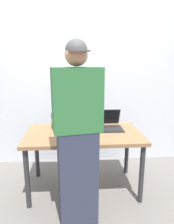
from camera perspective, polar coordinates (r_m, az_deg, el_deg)
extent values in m
plane|color=slate|center=(2.79, -0.85, -19.86)|extent=(8.00, 8.00, 0.00)
cube|color=olive|center=(2.47, -0.91, -6.11)|extent=(1.35, 0.75, 0.04)
cylinder|color=#2D2D30|center=(2.39, -16.01, -17.09)|extent=(0.05, 0.05, 0.69)
cylinder|color=#2D2D30|center=(2.45, 14.68, -16.11)|extent=(0.05, 0.05, 0.69)
cylinder|color=#2D2D30|center=(2.94, -13.53, -10.79)|extent=(0.05, 0.05, 0.69)
cylinder|color=#2D2D30|center=(2.99, 10.81, -10.18)|extent=(0.05, 0.05, 0.69)
cube|color=black|center=(2.59, 6.22, -4.62)|extent=(0.32, 0.26, 0.01)
cube|color=#232326|center=(2.57, 6.30, -4.59)|extent=(0.27, 0.16, 0.00)
cube|color=black|center=(2.72, 5.63, -1.29)|extent=(0.32, 0.09, 0.21)
cube|color=black|center=(2.71, 5.64, -1.31)|extent=(0.29, 0.08, 0.19)
cylinder|color=brown|center=(2.43, -5.75, -3.96)|extent=(0.07, 0.07, 0.16)
cone|color=brown|center=(2.40, -5.81, -1.84)|extent=(0.07, 0.07, 0.02)
cylinder|color=brown|center=(2.39, -5.84, -0.62)|extent=(0.03, 0.03, 0.08)
cylinder|color=#BFB74C|center=(2.38, -5.87, 0.48)|extent=(0.03, 0.03, 0.01)
cylinder|color=gold|center=(2.43, -5.76, -3.78)|extent=(0.07, 0.07, 0.06)
cylinder|color=#472B14|center=(2.60, -8.89, -2.47)|extent=(0.08, 0.08, 0.20)
cone|color=#472B14|center=(2.57, -8.98, -0.07)|extent=(0.08, 0.08, 0.03)
cylinder|color=#472B14|center=(2.56, -9.03, 1.19)|extent=(0.03, 0.03, 0.09)
cylinder|color=#BFB74C|center=(2.55, -9.08, 2.30)|extent=(0.04, 0.04, 0.01)
cylinder|color=gray|center=(2.60, -8.90, -2.26)|extent=(0.08, 0.08, 0.07)
cylinder|color=#333333|center=(2.54, -5.62, -2.79)|extent=(0.07, 0.07, 0.20)
cone|color=#333333|center=(2.51, -5.68, -0.37)|extent=(0.07, 0.07, 0.02)
cylinder|color=#333333|center=(2.49, -5.71, 0.88)|extent=(0.03, 0.03, 0.09)
cylinder|color=#BFB74C|center=(2.48, -5.73, 2.01)|extent=(0.03, 0.03, 0.01)
cylinder|color=#749E99|center=(2.53, -5.62, -2.58)|extent=(0.07, 0.07, 0.07)
cube|color=#2D3347|center=(2.07, -2.51, -17.51)|extent=(0.39, 0.26, 0.94)
cube|color=#2D6B38|center=(1.80, -2.77, 3.29)|extent=(0.45, 0.28, 0.55)
sphere|color=tan|center=(1.77, -2.92, 15.41)|extent=(0.19, 0.19, 0.19)
sphere|color=#4C4C4C|center=(1.77, -2.93, 16.50)|extent=(0.18, 0.18, 0.18)
cube|color=#4C4C4C|center=(1.66, -2.17, 16.34)|extent=(0.17, 0.13, 0.01)
cube|color=silver|center=(3.14, -1.80, 9.33)|extent=(6.00, 0.10, 2.60)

